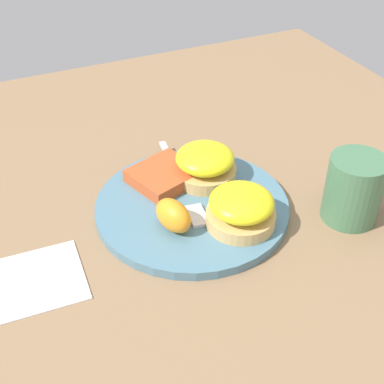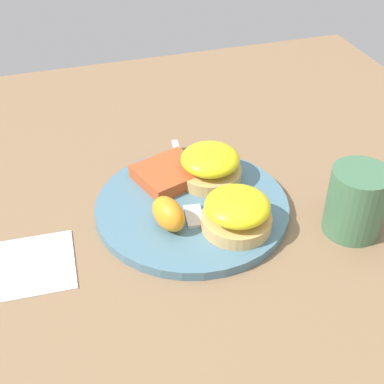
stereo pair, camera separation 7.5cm
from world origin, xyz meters
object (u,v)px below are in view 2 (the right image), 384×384
object	(u,v)px
sandwich_benedict_left	(237,212)
hashbrown_patty	(169,174)
orange_wedge	(168,214)
fork	(186,185)
sandwich_benedict_right	(210,165)
cup	(357,201)

from	to	relation	value
sandwich_benedict_left	hashbrown_patty	world-z (taller)	sandwich_benedict_left
orange_wedge	fork	distance (m)	0.09
sandwich_benedict_right	cup	world-z (taller)	cup
sandwich_benedict_right	cup	distance (m)	0.22
fork	cup	bearing A→B (deg)	-36.36
sandwich_benedict_left	orange_wedge	bearing A→B (deg)	161.85
cup	sandwich_benedict_right	bearing A→B (deg)	135.75
orange_wedge	cup	size ratio (longest dim) A/B	0.55
fork	cup	distance (m)	0.25
hashbrown_patty	sandwich_benedict_right	bearing A→B (deg)	-17.53
hashbrown_patty	orange_wedge	bearing A→B (deg)	-105.56
hashbrown_patty	fork	world-z (taller)	hashbrown_patty
orange_wedge	fork	bearing A→B (deg)	58.57
sandwich_benedict_left	cup	size ratio (longest dim) A/B	0.87
sandwich_benedict_right	hashbrown_patty	xyz separation A→B (m)	(-0.06, 0.02, -0.02)
sandwich_benedict_right	cup	xyz separation A→B (m)	(0.16, -0.15, 0.01)
orange_wedge	sandwich_benedict_left	bearing A→B (deg)	-18.15
fork	cup	world-z (taller)	cup
orange_wedge	hashbrown_patty	bearing A→B (deg)	74.44
fork	sandwich_benedict_left	bearing A→B (deg)	-70.39
cup	orange_wedge	bearing A→B (deg)	165.12
fork	sandwich_benedict_right	bearing A→B (deg)	10.78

